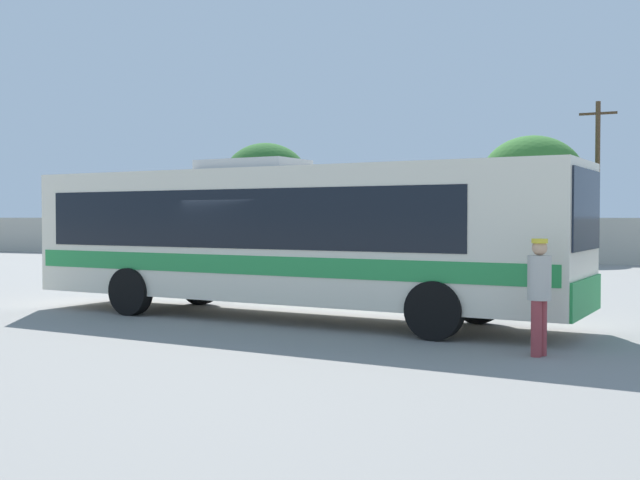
# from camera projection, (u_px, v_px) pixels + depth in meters

# --- Properties ---
(ground_plane) EXTENTS (300.00, 300.00, 0.00)m
(ground_plane) POSITION_uv_depth(u_px,v_px,m) (395.00, 282.00, 26.01)
(ground_plane) COLOR gray
(perimeter_wall) EXTENTS (80.00, 0.30, 2.12)m
(perimeter_wall) POSITION_uv_depth(u_px,v_px,m) (474.00, 240.00, 37.91)
(perimeter_wall) COLOR #B2AD9E
(perimeter_wall) RESTS_ON ground_plane
(coach_bus_cream_green) EXTENTS (12.36, 4.00, 3.38)m
(coach_bus_cream_green) POSITION_uv_depth(u_px,v_px,m) (283.00, 233.00, 16.56)
(coach_bus_cream_green) COLOR silver
(coach_bus_cream_green) RESTS_ON ground_plane
(attendant_by_bus_door) EXTENTS (0.47, 0.47, 1.82)m
(attendant_by_bus_door) POSITION_uv_depth(u_px,v_px,m) (539.00, 289.00, 12.03)
(attendant_by_bus_door) COLOR #99383D
(attendant_by_bus_door) RESTS_ON ground_plane
(parked_car_leftmost_dark_blue) EXTENTS (4.52, 2.17, 1.51)m
(parked_car_leftmost_dark_blue) POSITION_uv_depth(u_px,v_px,m) (281.00, 244.00, 39.17)
(parked_car_leftmost_dark_blue) COLOR navy
(parked_car_leftmost_dark_blue) RESTS_ON ground_plane
(parked_car_second_black) EXTENTS (4.16, 2.26, 1.41)m
(parked_car_second_black) POSITION_uv_depth(u_px,v_px,m) (385.00, 247.00, 36.08)
(parked_car_second_black) COLOR black
(parked_car_second_black) RESTS_ON ground_plane
(utility_pole_near) EXTENTS (1.80, 0.24, 7.90)m
(utility_pole_near) POSITION_uv_depth(u_px,v_px,m) (597.00, 177.00, 38.77)
(utility_pole_near) COLOR #4C3823
(utility_pole_near) RESTS_ON ground_plane
(roadside_tree_left) EXTENTS (5.25, 5.25, 6.72)m
(roadside_tree_left) POSITION_uv_depth(u_px,v_px,m) (266.00, 179.00, 48.10)
(roadside_tree_left) COLOR brown
(roadside_tree_left) RESTS_ON ground_plane
(roadside_tree_midleft) EXTENTS (3.24, 3.24, 4.85)m
(roadside_tree_midleft) POSITION_uv_depth(u_px,v_px,m) (401.00, 193.00, 41.62)
(roadside_tree_midleft) COLOR brown
(roadside_tree_midleft) RESTS_ON ground_plane
(roadside_tree_midright) EXTENTS (5.10, 5.10, 6.21)m
(roadside_tree_midright) POSITION_uv_depth(u_px,v_px,m) (532.00, 179.00, 38.83)
(roadside_tree_midright) COLOR brown
(roadside_tree_midright) RESTS_ON ground_plane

